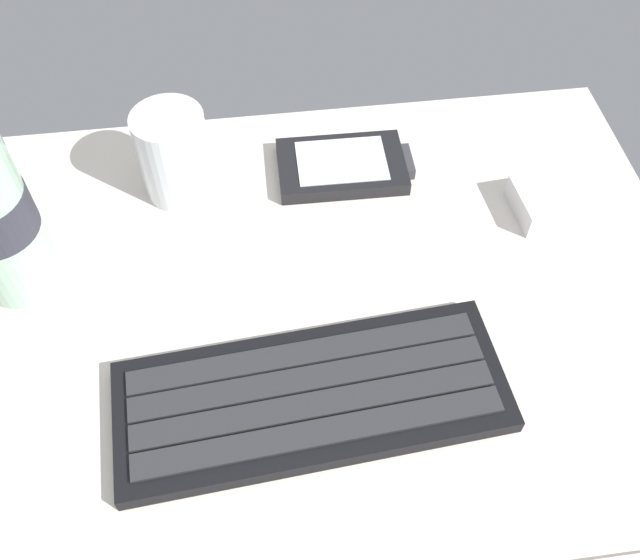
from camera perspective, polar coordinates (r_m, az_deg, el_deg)
The scene contains 5 objects.
ground_plane at distance 58.49cm, azimuth 0.03°, elevation -2.51°, with size 64.00×48.00×2.80cm.
keyboard at distance 52.41cm, azimuth -0.68°, elevation -9.49°, with size 29.72×13.08×1.70cm.
handheld_device at distance 67.17cm, azimuth 1.90°, elevation 9.31°, with size 12.91×7.84×1.50cm.
juice_cup at distance 64.71cm, azimuth -11.81°, elevation 9.82°, with size 6.40×6.40×8.50cm.
charger_block at distance 66.79cm, azimuth 18.59°, elevation 6.18°, with size 7.00×5.60×2.40cm, color white.
Camera 1 is at (-4.24, -32.70, 47.47)cm, focal length 39.08 mm.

